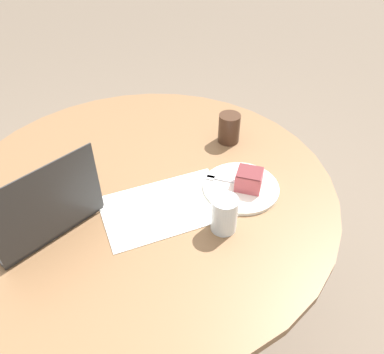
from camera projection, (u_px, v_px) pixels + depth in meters
The scene contains 9 objects.
ground_plane at pixel (158, 309), 1.73m from camera, with size 12.00×12.00×0.00m, color #6B5B4C.
dining_table at pixel (148, 215), 1.32m from camera, with size 1.25×1.25×0.77m.
paper_document at pixel (166, 207), 1.15m from camera, with size 0.41×0.29×0.00m.
plate at pixel (241, 187), 1.21m from camera, with size 0.25×0.25×0.01m.
cake_slice at pixel (249, 179), 1.18m from camera, with size 0.11×0.10×0.06m.
fork at pixel (226, 180), 1.22m from camera, with size 0.16×0.11×0.00m.
coffee_glass at pixel (229, 128), 1.38m from camera, with size 0.08×0.08×0.11m.
water_glass at pixel (224, 214), 1.05m from camera, with size 0.07×0.07×0.11m.
laptop at pixel (42, 213), 1.06m from camera, with size 0.38×0.35×0.25m.
Camera 1 is at (0.08, 0.93, 1.58)m, focal length 35.00 mm.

